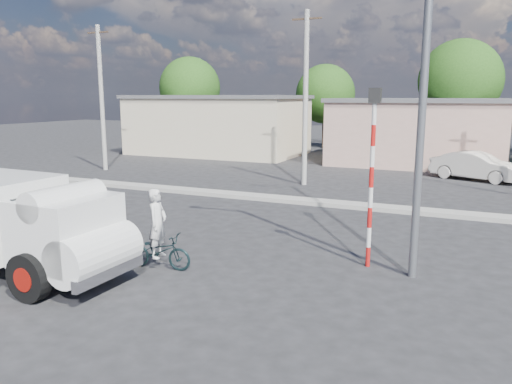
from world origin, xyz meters
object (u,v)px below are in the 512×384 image
at_px(car_cream, 476,166).
at_px(traffic_pole, 372,163).
at_px(truck, 18,223).
at_px(streetlight, 418,59).
at_px(bicycle, 159,251).
at_px(cyclist, 158,235).

height_order(car_cream, traffic_pole, traffic_pole).
distance_m(truck, streetlight, 9.75).
height_order(traffic_pole, streetlight, streetlight).
xyz_separation_m(truck, streetlight, (8.26, 3.65, 3.68)).
xyz_separation_m(bicycle, traffic_pole, (4.65, 2.23, 2.15)).
distance_m(bicycle, car_cream, 18.85).
bearing_deg(car_cream, bicycle, 179.51).
bearing_deg(car_cream, truck, 174.58).
height_order(bicycle, cyclist, cyclist).
bearing_deg(cyclist, car_cream, -28.70).
bearing_deg(traffic_pole, streetlight, -17.73).
bearing_deg(cyclist, truck, 115.73).
bearing_deg(bicycle, car_cream, -28.70).
relative_size(bicycle, traffic_pole, 0.39).
bearing_deg(bicycle, truck, 115.73).
bearing_deg(truck, car_cream, 65.70).
bearing_deg(traffic_pole, cyclist, -154.37).
xyz_separation_m(bicycle, car_cream, (6.93, 17.52, 0.27)).
relative_size(cyclist, car_cream, 0.39).
distance_m(truck, cyclist, 3.20).
bearing_deg(streetlight, traffic_pole, 162.27).
bearing_deg(streetlight, cyclist, -160.93).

